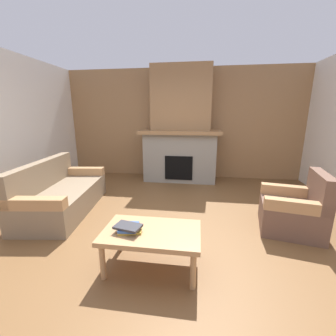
% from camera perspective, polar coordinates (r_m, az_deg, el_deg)
% --- Properties ---
extents(ground, '(9.00, 9.00, 0.00)m').
position_cam_1_polar(ground, '(3.12, -1.32, -16.75)').
color(ground, brown).
extents(wall_back_wood_panel, '(6.00, 0.12, 2.70)m').
position_cam_1_polar(wall_back_wood_panel, '(5.67, 3.67, 11.44)').
color(wall_back_wood_panel, '#997047').
rests_on(wall_back_wood_panel, ground).
extents(fireplace, '(1.90, 0.82, 2.70)m').
position_cam_1_polar(fireplace, '(5.30, 3.31, 9.26)').
color(fireplace, gray).
rests_on(fireplace, ground).
extents(couch, '(1.07, 1.90, 0.85)m').
position_cam_1_polar(couch, '(4.07, -26.28, -6.27)').
color(couch, '#847056').
rests_on(couch, ground).
extents(armchair, '(0.89, 0.89, 0.85)m').
position_cam_1_polar(armchair, '(3.54, 30.30, -9.59)').
color(armchair, brown).
rests_on(armchair, ground).
extents(coffee_table, '(1.00, 0.60, 0.43)m').
position_cam_1_polar(coffee_table, '(2.35, -4.35, -17.21)').
color(coffee_table, tan).
rests_on(coffee_table, ground).
extents(book_stack_near_edge, '(0.29, 0.26, 0.07)m').
position_cam_1_polar(book_stack_near_edge, '(2.32, -10.24, -15.22)').
color(book_stack_near_edge, gold).
rests_on(book_stack_near_edge, coffee_table).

